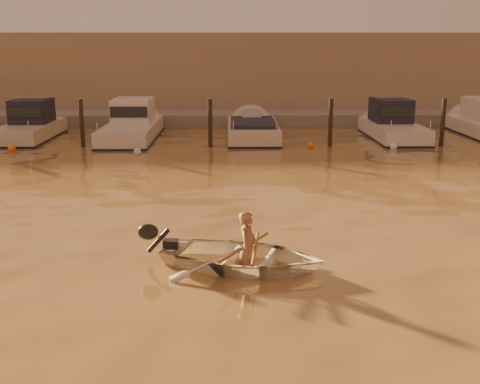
{
  "coord_description": "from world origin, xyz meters",
  "views": [
    {
      "loc": [
        0.61,
        -11.05,
        4.16
      ],
      "look_at": [
        0.85,
        2.81,
        0.75
      ],
      "focal_mm": 45.0,
      "sensor_mm": 36.0,
      "label": 1
    }
  ],
  "objects_px": {
    "moored_boat_2": "(131,125)",
    "moored_boat_1": "(29,125)",
    "waterfront_building": "(220,73)",
    "dinghy": "(243,257)",
    "person": "(248,248)",
    "moored_boat_4": "(393,125)",
    "moored_boat_3": "(252,134)"
  },
  "relations": [
    {
      "from": "moored_boat_1",
      "to": "waterfront_building",
      "type": "xyz_separation_m",
      "value": [
        8.4,
        11.0,
        1.77
      ]
    },
    {
      "from": "dinghy",
      "to": "moored_boat_1",
      "type": "height_order",
      "value": "moored_boat_1"
    },
    {
      "from": "person",
      "to": "moored_boat_3",
      "type": "distance_m",
      "value": 16.23
    },
    {
      "from": "moored_boat_4",
      "to": "waterfront_building",
      "type": "bearing_deg",
      "value": 126.1
    },
    {
      "from": "person",
      "to": "moored_boat_2",
      "type": "xyz_separation_m",
      "value": [
        -4.77,
        16.22,
        0.22
      ]
    },
    {
      "from": "dinghy",
      "to": "moored_boat_3",
      "type": "bearing_deg",
      "value": 14.38
    },
    {
      "from": "moored_boat_2",
      "to": "moored_boat_4",
      "type": "distance_m",
      "value": 11.84
    },
    {
      "from": "moored_boat_2",
      "to": "waterfront_building",
      "type": "xyz_separation_m",
      "value": [
        3.82,
        11.0,
        1.77
      ]
    },
    {
      "from": "dinghy",
      "to": "moored_boat_2",
      "type": "relative_size",
      "value": 0.43
    },
    {
      "from": "person",
      "to": "moored_boat_1",
      "type": "distance_m",
      "value": 18.72
    },
    {
      "from": "person",
      "to": "moored_boat_3",
      "type": "height_order",
      "value": "person"
    },
    {
      "from": "moored_boat_2",
      "to": "moored_boat_3",
      "type": "bearing_deg",
      "value": 0.0
    },
    {
      "from": "dinghy",
      "to": "moored_boat_4",
      "type": "relative_size",
      "value": 0.5
    },
    {
      "from": "dinghy",
      "to": "person",
      "type": "xyz_separation_m",
      "value": [
        0.1,
        -0.03,
        0.2
      ]
    },
    {
      "from": "dinghy",
      "to": "person",
      "type": "distance_m",
      "value": 0.22
    },
    {
      "from": "moored_boat_4",
      "to": "moored_boat_3",
      "type": "bearing_deg",
      "value": 180.0
    },
    {
      "from": "person",
      "to": "moored_boat_1",
      "type": "xyz_separation_m",
      "value": [
        -9.34,
        16.22,
        0.22
      ]
    },
    {
      "from": "waterfront_building",
      "to": "moored_boat_1",
      "type": "bearing_deg",
      "value": -127.36
    },
    {
      "from": "dinghy",
      "to": "moored_boat_1",
      "type": "distance_m",
      "value": 18.65
    },
    {
      "from": "dinghy",
      "to": "moored_boat_1",
      "type": "xyz_separation_m",
      "value": [
        -9.25,
        16.19,
        0.42
      ]
    },
    {
      "from": "dinghy",
      "to": "moored_boat_2",
      "type": "distance_m",
      "value": 16.85
    },
    {
      "from": "person",
      "to": "moored_boat_2",
      "type": "relative_size",
      "value": 0.19
    },
    {
      "from": "person",
      "to": "moored_boat_3",
      "type": "bearing_deg",
      "value": 14.72
    },
    {
      "from": "moored_boat_2",
      "to": "moored_boat_1",
      "type": "bearing_deg",
      "value": 180.0
    },
    {
      "from": "moored_boat_3",
      "to": "waterfront_building",
      "type": "height_order",
      "value": "waterfront_building"
    },
    {
      "from": "moored_boat_1",
      "to": "waterfront_building",
      "type": "height_order",
      "value": "waterfront_building"
    },
    {
      "from": "moored_boat_2",
      "to": "moored_boat_3",
      "type": "height_order",
      "value": "moored_boat_2"
    },
    {
      "from": "moored_boat_2",
      "to": "waterfront_building",
      "type": "height_order",
      "value": "waterfront_building"
    },
    {
      "from": "moored_boat_4",
      "to": "dinghy",
      "type": "bearing_deg",
      "value": -113.9
    },
    {
      "from": "dinghy",
      "to": "moored_boat_3",
      "type": "relative_size",
      "value": 0.5
    },
    {
      "from": "moored_boat_1",
      "to": "waterfront_building",
      "type": "bearing_deg",
      "value": 52.64
    },
    {
      "from": "moored_boat_2",
      "to": "waterfront_building",
      "type": "relative_size",
      "value": 0.16
    }
  ]
}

